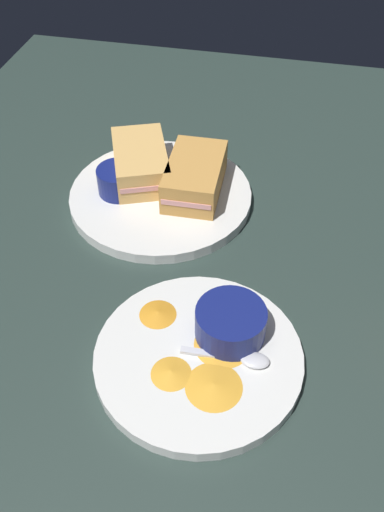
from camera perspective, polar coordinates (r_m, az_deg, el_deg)
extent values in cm
cube|color=#283833|center=(79.08, 4.93, 1.48)|extent=(110.00, 110.00, 3.00)
cylinder|color=silver|center=(82.93, -3.21, 6.13)|extent=(26.68, 26.68, 1.60)
cube|color=#C68C42|center=(81.33, 0.29, 8.17)|extent=(13.17, 7.90, 4.80)
cube|color=#DB938E|center=(81.33, 0.29, 8.17)|extent=(13.42, 7.30, 0.80)
cube|color=tan|center=(84.45, -5.29, 9.53)|extent=(14.88, 11.82, 4.80)
cube|color=#DB938E|center=(84.45, -5.29, 9.53)|extent=(14.90, 11.35, 0.80)
cylinder|color=navy|center=(81.98, -7.51, 7.66)|extent=(6.17, 6.17, 3.85)
cylinder|color=black|center=(81.07, -7.61, 8.52)|extent=(5.06, 5.06, 0.60)
cube|color=silver|center=(83.24, -0.94, 7.29)|extent=(2.59, 5.45, 0.40)
ellipsoid|color=silver|center=(82.87, -4.75, 7.06)|extent=(3.14, 3.75, 0.80)
cylinder|color=silver|center=(63.12, 0.66, -10.37)|extent=(23.27, 23.27, 1.60)
cylinder|color=navy|center=(62.75, 3.96, -6.85)|extent=(7.99, 7.99, 3.80)
cylinder|color=olive|center=(61.58, 4.03, -5.98)|extent=(6.55, 6.55, 0.60)
cube|color=silver|center=(62.20, 1.35, -9.92)|extent=(0.95, 5.52, 0.40)
ellipsoid|color=silver|center=(61.85, 6.46, -10.57)|extent=(2.28, 3.26, 0.80)
cone|color=orange|center=(65.70, -3.52, -5.82)|extent=(5.02, 5.02, 0.60)
cone|color=gold|center=(59.94, 2.25, -13.07)|extent=(7.77, 7.77, 0.60)
cone|color=gold|center=(60.80, -2.15, -11.79)|extent=(4.46, 4.46, 0.60)
cone|color=gold|center=(63.01, 3.15, -8.89)|extent=(9.16, 9.16, 0.60)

